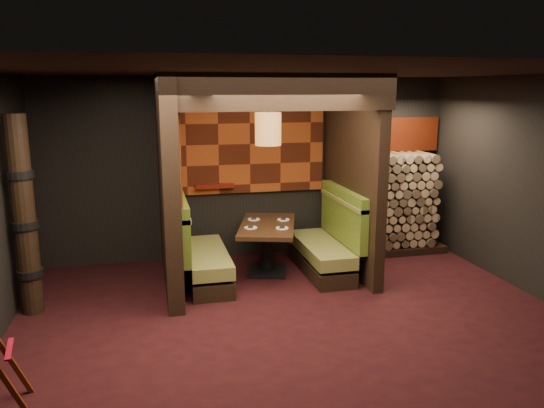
{
  "coord_description": "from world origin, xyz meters",
  "views": [
    {
      "loc": [
        -1.62,
        -5.47,
        2.68
      ],
      "look_at": [
        0.0,
        1.3,
        1.15
      ],
      "focal_mm": 35.0,
      "sensor_mm": 36.0,
      "label": 1
    }
  ],
  "objects": [
    {
      "name": "tapa_side_panel",
      "position": [
        -1.23,
        1.82,
        1.85
      ],
      "size": [
        0.04,
        1.85,
        1.45
      ],
      "primitive_type": "cube",
      "color": "#8D3914",
      "rests_on": "partition_left"
    },
    {
      "name": "booth_bench_left",
      "position": [
        -0.96,
        1.65,
        0.4
      ],
      "size": [
        0.68,
        1.6,
        1.14
      ],
      "color": "black",
      "rests_on": "floor"
    },
    {
      "name": "header_beam",
      "position": [
        -0.02,
        0.7,
        2.63
      ],
      "size": [
        2.85,
        0.18,
        0.44
      ],
      "primitive_type": "cube",
      "color": "black",
      "rests_on": "partition_left"
    },
    {
      "name": "tapa_back_panel",
      "position": [
        -0.02,
        2.71,
        1.82
      ],
      "size": [
        2.4,
        0.06,
        1.55
      ],
      "primitive_type": "cube",
      "color": "#8D3914",
      "rests_on": "wall_back"
    },
    {
      "name": "partition_left",
      "position": [
        -1.35,
        1.65,
        1.43
      ],
      "size": [
        0.2,
        2.2,
        2.85
      ],
      "primitive_type": "cube",
      "color": "black",
      "rests_on": "floor"
    },
    {
      "name": "mosaic_header",
      "position": [
        2.29,
        2.68,
        1.92
      ],
      "size": [
        1.83,
        0.1,
        0.56
      ],
      "primitive_type": "cube",
      "color": "maroon",
      "rests_on": "wall_back"
    },
    {
      "name": "partition_right",
      "position": [
        1.3,
        1.7,
        1.43
      ],
      "size": [
        0.15,
        2.1,
        2.85
      ],
      "primitive_type": "cube",
      "color": "black",
      "rests_on": "floor"
    },
    {
      "name": "place_settings",
      "position": [
        0.05,
        1.79,
        0.76
      ],
      "size": [
        0.74,
        0.77,
        0.03
      ],
      "color": "white",
      "rests_on": "dining_table"
    },
    {
      "name": "bay_front_post",
      "position": [
        1.39,
        1.96,
        1.43
      ],
      "size": [
        0.08,
        0.08,
        2.85
      ],
      "primitive_type": "cube",
      "color": "black",
      "rests_on": "floor"
    },
    {
      "name": "booth_bench_right",
      "position": [
        0.93,
        1.65,
        0.4
      ],
      "size": [
        0.68,
        1.6,
        1.14
      ],
      "color": "black",
      "rests_on": "floor"
    },
    {
      "name": "firewood_stack",
      "position": [
        2.29,
        2.35,
        0.82
      ],
      "size": [
        1.73,
        0.7,
        1.64
      ],
      "color": "black",
      "rests_on": "floor"
    },
    {
      "name": "dining_table",
      "position": [
        0.05,
        1.79,
        0.51
      ],
      "size": [
        1.14,
        1.57,
        0.75
      ],
      "color": "black",
      "rests_on": "floor"
    },
    {
      "name": "pendant_lamp",
      "position": [
        0.05,
        1.74,
        2.12
      ],
      "size": [
        0.36,
        0.36,
        0.96
      ],
      "color": "#A16C34",
      "rests_on": "ceiling"
    },
    {
      "name": "floor",
      "position": [
        0.0,
        0.0,
        -0.01
      ],
      "size": [
        6.5,
        5.5,
        0.02
      ],
      "primitive_type": "cube",
      "color": "black",
      "rests_on": "ground"
    },
    {
      "name": "totem_column",
      "position": [
        -3.05,
        1.1,
        1.19
      ],
      "size": [
        0.31,
        0.31,
        2.4
      ],
      "color": "black",
      "rests_on": "floor"
    },
    {
      "name": "wall_front",
      "position": [
        0.0,
        -2.76,
        1.43
      ],
      "size": [
        6.5,
        0.02,
        2.85
      ],
      "primitive_type": "cube",
      "color": "black",
      "rests_on": "ground"
    },
    {
      "name": "lacquer_shelf",
      "position": [
        -0.6,
        2.65,
        1.18
      ],
      "size": [
        0.6,
        0.12,
        0.07
      ],
      "primitive_type": "cube",
      "color": "#5E140D",
      "rests_on": "wall_back"
    },
    {
      "name": "wall_back",
      "position": [
        0.0,
        2.76,
        1.43
      ],
      "size": [
        6.5,
        0.02,
        2.85
      ],
      "primitive_type": "cube",
      "color": "black",
      "rests_on": "ground"
    },
    {
      "name": "ceiling",
      "position": [
        0.0,
        0.0,
        2.86
      ],
      "size": [
        6.5,
        5.5,
        0.02
      ],
      "primitive_type": "cube",
      "color": "black",
      "rests_on": "ground"
    }
  ]
}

